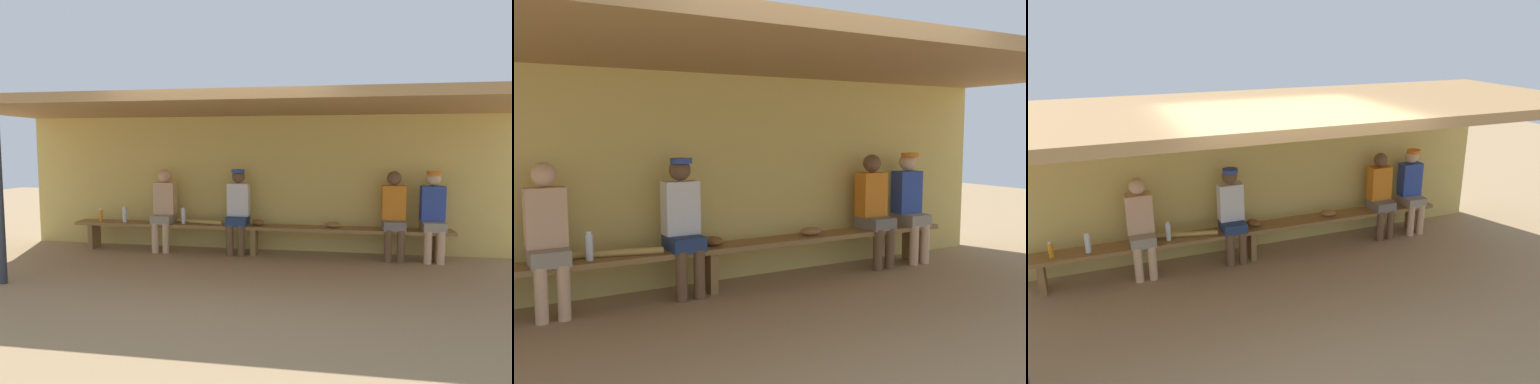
# 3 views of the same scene
# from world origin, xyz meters

# --- Properties ---
(ground_plane) EXTENTS (24.00, 24.00, 0.00)m
(ground_plane) POSITION_xyz_m (0.00, 0.00, 0.00)
(ground_plane) COLOR #9E7F59
(back_wall) EXTENTS (8.00, 0.20, 2.20)m
(back_wall) POSITION_xyz_m (0.00, 2.00, 1.10)
(back_wall) COLOR #D8BC60
(back_wall) RESTS_ON ground
(dugout_roof) EXTENTS (8.00, 2.80, 0.12)m
(dugout_roof) POSITION_xyz_m (0.00, 0.70, 2.26)
(dugout_roof) COLOR #9E7547
(dugout_roof) RESTS_ON back_wall
(bench) EXTENTS (6.00, 0.36, 0.46)m
(bench) POSITION_xyz_m (0.00, 1.55, 0.39)
(bench) COLOR olive
(bench) RESTS_ON ground
(player_rightmost) EXTENTS (0.34, 0.42, 1.34)m
(player_rightmost) POSITION_xyz_m (2.13, 1.55, 0.73)
(player_rightmost) COLOR slate
(player_rightmost) RESTS_ON ground
(player_in_blue) EXTENTS (0.34, 0.42, 1.34)m
(player_in_blue) POSITION_xyz_m (-1.50, 1.55, 0.73)
(player_in_blue) COLOR gray
(player_in_blue) RESTS_ON ground
(player_in_white) EXTENTS (0.34, 0.42, 1.34)m
(player_in_white) POSITION_xyz_m (2.69, 1.55, 0.75)
(player_in_white) COLOR gray
(player_in_white) RESTS_ON ground
(player_shirtless_tan) EXTENTS (0.34, 0.42, 1.34)m
(player_shirtless_tan) POSITION_xyz_m (-0.27, 1.55, 0.75)
(player_shirtless_tan) COLOR navy
(player_shirtless_tan) RESTS_ON ground
(water_bottle_green) EXTENTS (0.06, 0.06, 0.21)m
(water_bottle_green) POSITION_xyz_m (-2.60, 1.51, 0.56)
(water_bottle_green) COLOR orange
(water_bottle_green) RESTS_ON bench
(water_bottle_clear) EXTENTS (0.07, 0.07, 0.26)m
(water_bottle_clear) POSITION_xyz_m (-1.16, 1.52, 0.58)
(water_bottle_clear) COLOR silver
(water_bottle_clear) RESTS_ON bench
(water_bottle_blue) EXTENTS (0.07, 0.07, 0.26)m
(water_bottle_blue) POSITION_xyz_m (-2.17, 1.51, 0.59)
(water_bottle_blue) COLOR silver
(water_bottle_blue) RESTS_ON bench
(baseball_glove_worn) EXTENTS (0.27, 0.29, 0.09)m
(baseball_glove_worn) POSITION_xyz_m (0.06, 1.59, 0.51)
(baseball_glove_worn) COLOR brown
(baseball_glove_worn) RESTS_ON bench
(baseball_glove_tan) EXTENTS (0.28, 0.23, 0.09)m
(baseball_glove_tan) POSITION_xyz_m (1.23, 1.55, 0.51)
(baseball_glove_tan) COLOR olive
(baseball_glove_tan) RESTS_ON bench
(baseball_bat) EXTENTS (0.82, 0.25, 0.07)m
(baseball_bat) POSITION_xyz_m (-0.90, 1.55, 0.49)
(baseball_bat) COLOR tan
(baseball_bat) RESTS_ON bench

